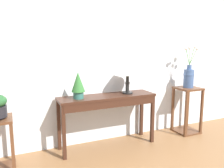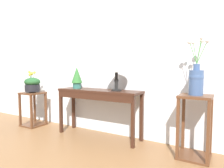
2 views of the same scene
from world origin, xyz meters
TOP-DOWN VIEW (x-y plane):
  - back_wall_with_art at (0.00, 1.41)m, footprint 9.00×0.10m
  - console_table at (-0.10, 1.11)m, footprint 1.38×0.37m
  - table_lamp at (0.21, 1.13)m, footprint 0.34×0.34m
  - potted_plant_on_console at (-0.52, 1.11)m, footprint 0.18×0.18m
  - pedestal_stand_left at (-1.52, 1.01)m, footprint 0.37×0.37m
  - planter_bowl_wide_left at (-1.52, 1.01)m, footprint 0.28×0.28m
  - pedestal_stand_right at (1.31, 1.09)m, footprint 0.37×0.37m
  - flower_vase_tall_right at (1.31, 1.09)m, footprint 0.25×0.18m

SIDE VIEW (x-z plane):
  - pedestal_stand_left at x=-1.52m, z-range 0.00..0.64m
  - pedestal_stand_right at x=1.31m, z-range 0.00..0.76m
  - console_table at x=-0.10m, z-range 0.27..1.02m
  - planter_bowl_wide_left at x=-1.52m, z-range 0.59..0.99m
  - potted_plant_on_console at x=-0.52m, z-range 0.76..1.12m
  - flower_vase_tall_right at x=1.31m, z-range 0.62..1.31m
  - table_lamp at x=0.21m, z-range 0.87..1.36m
  - back_wall_with_art at x=0.00m, z-range 0.00..2.80m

